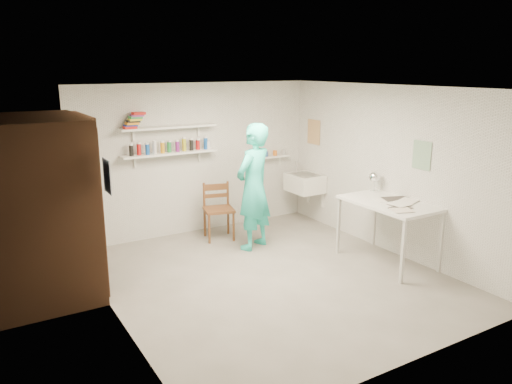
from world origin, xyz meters
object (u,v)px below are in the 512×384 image
man (254,187)px  desk_lamp (375,177)px  wooden_chair (219,210)px  belfast_sink (305,183)px  wall_clock (252,163)px  work_table (387,232)px

man → desk_lamp: 1.76m
wooden_chair → belfast_sink: bearing=14.5°
wall_clock → desk_lamp: wall_clock is taller
belfast_sink → man: 1.54m
belfast_sink → wall_clock: (-1.30, -0.42, 0.54)m
desk_lamp → wall_clock: bearing=141.3°
wall_clock → man: bearing=-139.4°
man → work_table: (1.28, -1.45, -0.50)m
desk_lamp → wooden_chair: bearing=138.8°
work_table → wooden_chair: bearing=126.9°
belfast_sink → wall_clock: bearing=-161.9°
belfast_sink → wooden_chair: (-1.66, -0.01, -0.23)m
man → work_table: 1.99m
belfast_sink → man: bearing=-155.8°
man → wall_clock: size_ratio=5.56×
man → belfast_sink: bearing=179.5°
man → wooden_chair: bearing=-91.2°
wooden_chair → work_table: wooden_chair is taller
belfast_sink → wooden_chair: bearing=-179.7°
wall_clock → desk_lamp: size_ratio=2.06×
work_table → desk_lamp: 0.86m
belfast_sink → work_table: (-0.11, -2.07, -0.27)m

